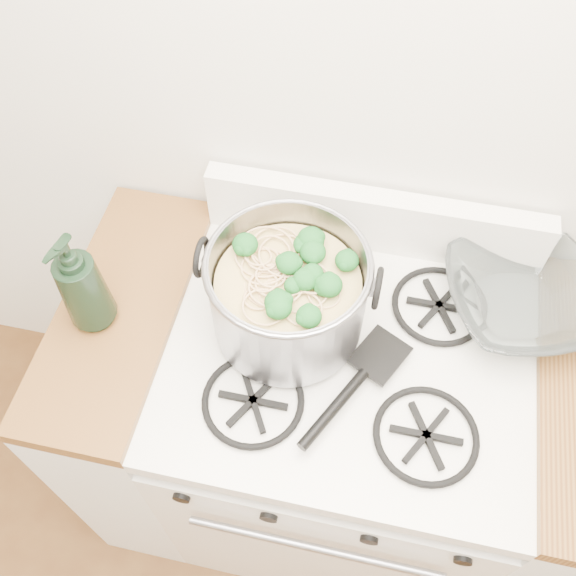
# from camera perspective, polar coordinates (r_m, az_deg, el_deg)

# --- Properties ---
(gas_range) EXTENTS (0.76, 0.66, 0.92)m
(gas_range) POSITION_cam_1_polar(r_m,az_deg,el_deg) (1.77, 4.27, -13.05)
(gas_range) COLOR white
(gas_range) RESTS_ON ground
(counter_left) EXTENTS (0.25, 0.65, 0.92)m
(counter_left) POSITION_cam_1_polar(r_m,az_deg,el_deg) (1.82, -11.72, -9.30)
(counter_left) COLOR silver
(counter_left) RESTS_ON ground
(stock_pot) EXTENTS (0.35, 0.32, 0.22)m
(stock_pot) POSITION_cam_1_polar(r_m,az_deg,el_deg) (1.27, 0.00, -0.64)
(stock_pot) COLOR gray
(stock_pot) RESTS_ON gas_range
(spatula) EXTENTS (0.40, 0.41, 0.02)m
(spatula) POSITION_cam_1_polar(r_m,az_deg,el_deg) (1.31, 8.21, -5.77)
(spatula) COLOR black
(spatula) RESTS_ON gas_range
(glass_bowl) EXTENTS (0.16, 0.16, 0.03)m
(glass_bowl) POSITION_cam_1_polar(r_m,az_deg,el_deg) (1.44, 19.79, -1.22)
(glass_bowl) COLOR white
(glass_bowl) RESTS_ON gas_range
(bottle) EXTENTS (0.12, 0.12, 0.26)m
(bottle) POSITION_cam_1_polar(r_m,az_deg,el_deg) (1.32, -18.00, 0.49)
(bottle) COLOR black
(bottle) RESTS_ON counter_left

